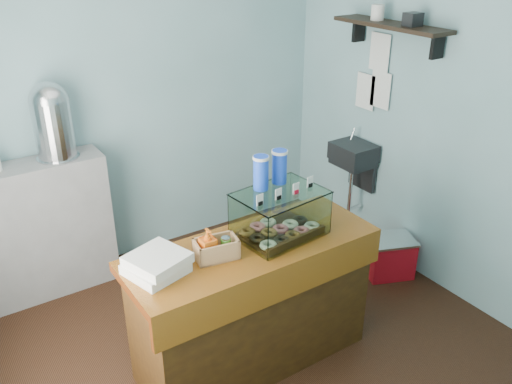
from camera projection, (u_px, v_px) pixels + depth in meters
ground at (233, 337)px, 3.90m from camera, size 3.50×3.50×0.00m
room_shell at (231, 107)px, 3.17m from camera, size 3.54×3.04×2.82m
counter at (253, 304)px, 3.51m from camera, size 1.60×0.60×0.90m
back_shelf at (45, 229)px, 4.20m from camera, size 1.00×0.32×1.10m
display_case at (277, 209)px, 3.38m from camera, size 0.57×0.44×0.51m
condiment_crate at (214, 247)px, 3.15m from camera, size 0.27×0.19×0.20m
pastry_boxes at (157, 264)px, 3.02m from camera, size 0.37×0.37×0.12m
coffee_urn at (52, 119)px, 3.93m from camera, size 0.31×0.31×0.58m
red_cooler at (389, 256)px, 4.54m from camera, size 0.47×0.42×0.34m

